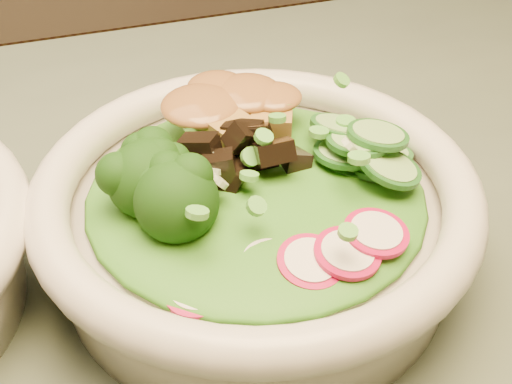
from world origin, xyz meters
name	(u,v)px	position (x,y,z in m)	size (l,w,h in m)	color
dining_table	(466,322)	(0.00, 0.00, 0.64)	(1.20, 0.80, 0.75)	black
salad_bowl	(256,217)	(-0.18, 0.01, 0.79)	(0.29, 0.29, 0.08)	beige
lettuce_bed	(256,191)	(-0.18, 0.01, 0.81)	(0.22, 0.22, 0.03)	#216214
broccoli_florets	(153,196)	(-0.25, 0.00, 0.83)	(0.09, 0.07, 0.05)	black
radish_slices	(307,256)	(-0.17, -0.06, 0.82)	(0.12, 0.04, 0.02)	#AA0D3D
cucumber_slices	(356,152)	(-0.11, 0.01, 0.83)	(0.07, 0.07, 0.04)	#80B564
mushroom_heap	(249,160)	(-0.18, 0.02, 0.83)	(0.07, 0.07, 0.04)	black
tofu_cubes	(223,119)	(-0.18, 0.08, 0.83)	(0.10, 0.06, 0.04)	olive
peanut_sauce	(222,102)	(-0.18, 0.08, 0.84)	(0.07, 0.06, 0.02)	brown
scallion_garnish	(256,158)	(-0.18, 0.01, 0.84)	(0.20, 0.20, 0.03)	#57AA3C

